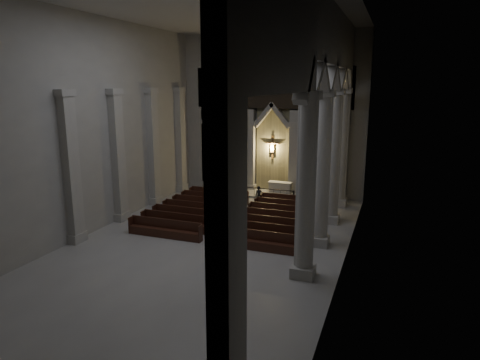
{
  "coord_description": "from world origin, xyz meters",
  "views": [
    {
      "loc": [
        8.91,
        -19.83,
        8.27
      ],
      "look_at": [
        0.53,
        3.0,
        2.81
      ],
      "focal_mm": 32.0,
      "sensor_mm": 36.0,
      "label": 1
    }
  ],
  "objects_px": {
    "candle_stand_left": "(231,190)",
    "altar": "(280,188)",
    "altar_rail": "(261,192)",
    "worshipper": "(259,196)",
    "pews": "(235,217)",
    "candle_stand_right": "(306,196)"
  },
  "relations": [
    {
      "from": "pews",
      "to": "candle_stand_left",
      "type": "bearing_deg",
      "value": 113.49
    },
    {
      "from": "candle_stand_left",
      "to": "altar",
      "type": "bearing_deg",
      "value": 15.1
    },
    {
      "from": "altar_rail",
      "to": "candle_stand_left",
      "type": "bearing_deg",
      "value": 160.44
    },
    {
      "from": "altar_rail",
      "to": "worshipper",
      "type": "height_order",
      "value": "worshipper"
    },
    {
      "from": "pews",
      "to": "worshipper",
      "type": "height_order",
      "value": "worshipper"
    },
    {
      "from": "candle_stand_left",
      "to": "pews",
      "type": "bearing_deg",
      "value": -66.51
    },
    {
      "from": "pews",
      "to": "worshipper",
      "type": "xyz_separation_m",
      "value": [
        0.25,
        3.99,
        0.37
      ]
    },
    {
      "from": "altar",
      "to": "pews",
      "type": "height_order",
      "value": "altar"
    },
    {
      "from": "altar",
      "to": "candle_stand_left",
      "type": "xyz_separation_m",
      "value": [
        -3.62,
        -0.98,
        -0.22
      ]
    },
    {
      "from": "altar_rail",
      "to": "pews",
      "type": "distance_m",
      "value": 5.22
    },
    {
      "from": "altar_rail",
      "to": "altar",
      "type": "bearing_deg",
      "value": 64.02
    },
    {
      "from": "altar_rail",
      "to": "candle_stand_right",
      "type": "xyz_separation_m",
      "value": [
        3.12,
        1.06,
        -0.24
      ]
    },
    {
      "from": "altar_rail",
      "to": "candle_stand_left",
      "type": "relative_size",
      "value": 3.54
    },
    {
      "from": "altar_rail",
      "to": "worshipper",
      "type": "xyz_separation_m",
      "value": [
        0.25,
        -1.22,
        0.04
      ]
    },
    {
      "from": "candle_stand_left",
      "to": "candle_stand_right",
      "type": "xyz_separation_m",
      "value": [
        5.8,
        0.11,
        0.02
      ]
    },
    {
      "from": "candle_stand_left",
      "to": "pews",
      "type": "relative_size",
      "value": 0.14
    },
    {
      "from": "altar_rail",
      "to": "worshipper",
      "type": "bearing_deg",
      "value": -78.41
    },
    {
      "from": "worshipper",
      "to": "altar_rail",
      "type": "bearing_deg",
      "value": 81.01
    },
    {
      "from": "altar_rail",
      "to": "candle_stand_left",
      "type": "distance_m",
      "value": 2.85
    },
    {
      "from": "altar",
      "to": "worshipper",
      "type": "bearing_deg",
      "value": -102.37
    },
    {
      "from": "altar",
      "to": "candle_stand_right",
      "type": "relative_size",
      "value": 1.19
    },
    {
      "from": "candle_stand_right",
      "to": "altar",
      "type": "bearing_deg",
      "value": 158.28
    }
  ]
}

